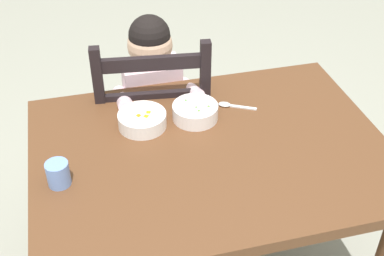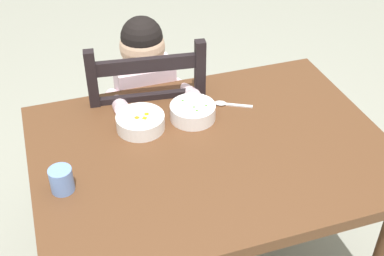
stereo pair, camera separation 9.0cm
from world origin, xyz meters
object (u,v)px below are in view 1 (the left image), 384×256
(dining_table, at_px, (210,173))
(child_figure, at_px, (154,95))
(dining_chair, at_px, (154,131))
(spoon, at_px, (230,105))
(bowl_of_peas, at_px, (195,111))
(drinking_cup, at_px, (58,174))
(bowl_of_carrots, at_px, (142,120))

(dining_table, xyz_separation_m, child_figure, (-0.10, 0.46, 0.03))
(dining_chair, height_order, spoon, dining_chair)
(bowl_of_peas, distance_m, drinking_cup, 0.51)
(dining_table, bearing_deg, drinking_cup, -173.79)
(dining_chair, xyz_separation_m, spoon, (0.24, -0.26, 0.26))
(dining_table, relative_size, dining_chair, 1.23)
(dining_chair, relative_size, spoon, 7.02)
(drinking_cup, bearing_deg, spoon, 23.09)
(dining_table, height_order, drinking_cup, drinking_cup)
(spoon, xyz_separation_m, drinking_cup, (-0.60, -0.26, 0.03))
(bowl_of_carrots, bearing_deg, spoon, 7.00)
(child_figure, xyz_separation_m, bowl_of_peas, (0.09, -0.29, 0.11))
(spoon, bearing_deg, bowl_of_peas, -164.09)
(child_figure, bearing_deg, drinking_cup, -126.24)
(bowl_of_carrots, bearing_deg, drinking_cup, -142.39)
(bowl_of_peas, bearing_deg, child_figure, 107.33)
(child_figure, height_order, bowl_of_peas, child_figure)
(dining_table, height_order, bowl_of_peas, bowl_of_peas)
(dining_table, distance_m, bowl_of_peas, 0.22)
(spoon, bearing_deg, dining_chair, 132.31)
(dining_table, distance_m, child_figure, 0.47)
(drinking_cup, bearing_deg, dining_chair, 54.57)
(child_figure, bearing_deg, bowl_of_carrots, -107.33)
(bowl_of_carrots, distance_m, spoon, 0.32)
(child_figure, distance_m, bowl_of_peas, 0.32)
(child_figure, relative_size, spoon, 7.26)
(bowl_of_carrots, relative_size, drinking_cup, 2.13)
(dining_chair, height_order, drinking_cup, dining_chair)
(dining_chair, bearing_deg, dining_table, -77.06)
(bowl_of_peas, bearing_deg, drinking_cup, -154.91)
(dining_chair, relative_size, drinking_cup, 12.09)
(bowl_of_carrots, bearing_deg, dining_chair, 74.16)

